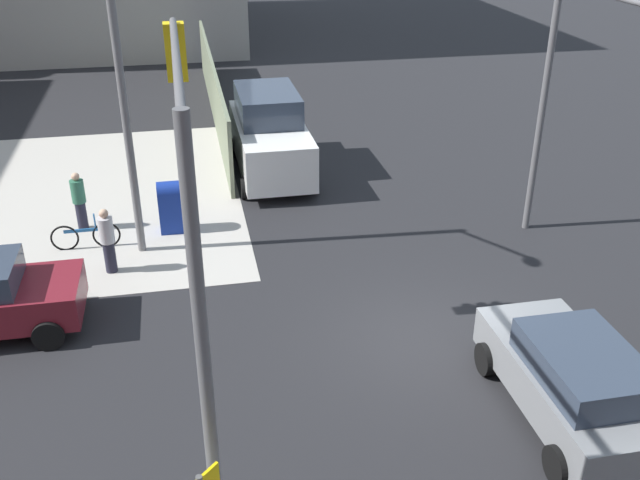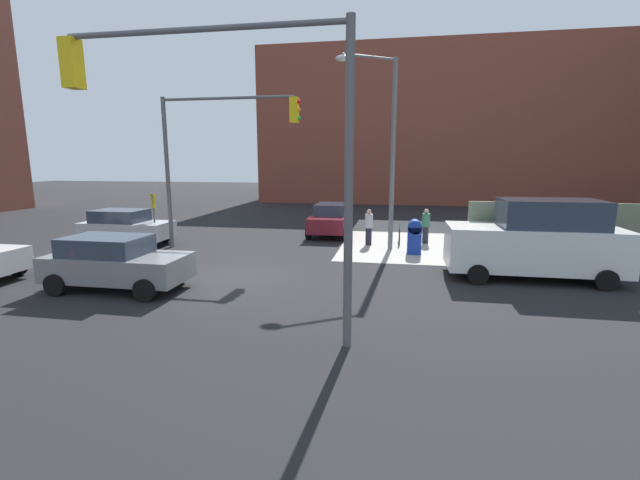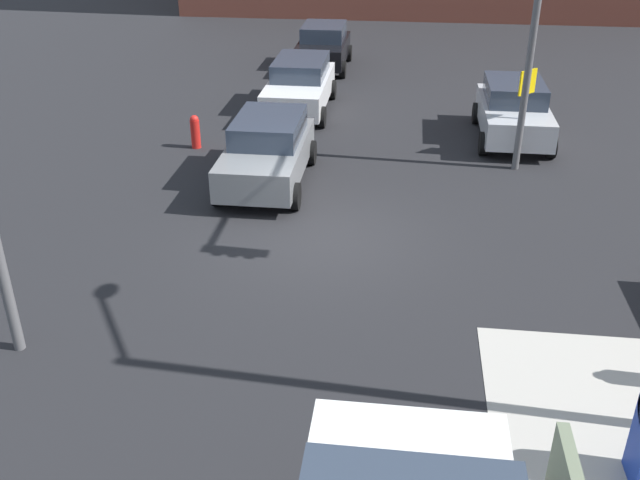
% 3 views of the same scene
% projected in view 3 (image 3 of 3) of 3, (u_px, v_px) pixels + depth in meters
% --- Properties ---
extents(ground_plane, '(120.00, 120.00, 0.00)m').
position_uv_depth(ground_plane, '(324.00, 238.00, 15.17)').
color(ground_plane, black).
extents(traffic_signal_se_corner, '(6.25, 0.36, 6.50)m').
position_uv_depth(traffic_signal_se_corner, '(37.00, 28.00, 11.64)').
color(traffic_signal_se_corner, '#59595B').
rests_on(traffic_signal_se_corner, ground).
extents(warning_sign_two_way, '(0.48, 0.48, 2.40)m').
position_uv_depth(warning_sign_two_way, '(526.00, 98.00, 18.64)').
color(warning_sign_two_way, '#4C4C4C').
rests_on(warning_sign_two_way, ground).
extents(fire_hydrant, '(0.26, 0.26, 0.94)m').
position_uv_depth(fire_hydrant, '(195.00, 131.00, 19.78)').
color(fire_hydrant, red).
rests_on(fire_hydrant, ground).
extents(coupe_white, '(4.42, 2.02, 1.62)m').
position_uv_depth(coupe_white, '(300.00, 85.00, 22.66)').
color(coupe_white, white).
rests_on(coupe_white, ground).
extents(coupe_black, '(3.86, 2.02, 1.62)m').
position_uv_depth(coupe_black, '(323.00, 46.00, 27.50)').
color(coupe_black, black).
rests_on(coupe_black, ground).
extents(sedan_gray, '(4.16, 2.02, 1.62)m').
position_uv_depth(sedan_gray, '(268.00, 150.00, 17.45)').
color(sedan_gray, slate).
rests_on(sedan_gray, ground).
extents(hatchback_silver, '(3.97, 2.02, 1.62)m').
position_uv_depth(hatchback_silver, '(514.00, 110.00, 20.29)').
color(hatchback_silver, '#B7BABF').
rests_on(hatchback_silver, ground).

